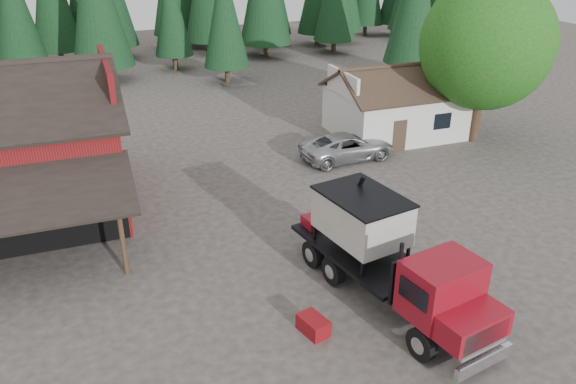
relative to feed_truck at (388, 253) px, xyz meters
name	(u,v)px	position (x,y,z in m)	size (l,w,h in m)	color
ground	(276,273)	(-3.25, 2.97, -1.97)	(120.00, 120.00, 0.00)	#403732
farmhouse	(397,109)	(9.75, 15.97, -0.30)	(8.60, 6.42, 4.65)	silver
deciduous_tree	(487,48)	(13.76, 12.94, 3.94)	(8.00, 8.00, 10.20)	#382619
conifer_backdrop	(141,59)	(-3.25, 44.97, -1.97)	(76.00, 16.00, 16.00)	black
near_pine_b	(224,13)	(2.75, 32.97, 3.92)	(3.96, 3.96, 10.40)	#382619
feed_truck	(388,253)	(0.00, 0.00, 0.00)	(4.14, 9.61, 4.21)	black
silver_car	(347,146)	(4.75, 12.97, -1.18)	(2.60, 5.65, 1.57)	#ACAFB4
equip_box	(313,325)	(-3.25, -0.87, -1.67)	(0.70, 1.10, 0.60)	maroon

